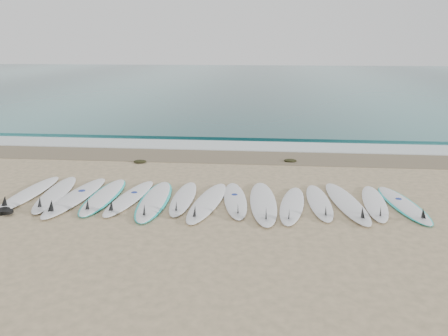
# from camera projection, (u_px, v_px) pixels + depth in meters

# --- Properties ---
(ground) EXTENTS (120.00, 120.00, 0.00)m
(ground) POSITION_uv_depth(u_px,v_px,m) (209.00, 202.00, 9.91)
(ground) COLOR tan
(ocean) EXTENTS (120.00, 55.00, 0.03)m
(ocean) POSITION_uv_depth(u_px,v_px,m) (253.00, 80.00, 40.98)
(ocean) COLOR #215F61
(ocean) RESTS_ON ground
(wet_sand_band) EXTENTS (120.00, 1.80, 0.01)m
(wet_sand_band) POSITION_uv_depth(u_px,v_px,m) (225.00, 156.00, 13.83)
(wet_sand_band) COLOR #71624A
(wet_sand_band) RESTS_ON ground
(foam_band) EXTENTS (120.00, 1.40, 0.04)m
(foam_band) POSITION_uv_depth(u_px,v_px,m) (229.00, 146.00, 15.16)
(foam_band) COLOR silver
(foam_band) RESTS_ON ground
(wave_crest) EXTENTS (120.00, 1.00, 0.10)m
(wave_crest) POSITION_uv_depth(u_px,v_px,m) (232.00, 136.00, 16.59)
(wave_crest) COLOR #215F61
(wave_crest) RESTS_ON ground
(surfboard_0) EXTENTS (0.63, 2.62, 0.33)m
(surfboard_0) POSITION_uv_depth(u_px,v_px,m) (28.00, 193.00, 10.27)
(surfboard_0) COLOR white
(surfboard_0) RESTS_ON ground
(surfboard_1) EXTENTS (0.88, 2.70, 0.34)m
(surfboard_1) POSITION_uv_depth(u_px,v_px,m) (55.00, 194.00, 10.23)
(surfboard_1) COLOR white
(surfboard_1) RESTS_ON ground
(surfboard_2) EXTENTS (0.81, 2.86, 0.36)m
(surfboard_2) POSITION_uv_depth(u_px,v_px,m) (74.00, 197.00, 10.02)
(surfboard_2) COLOR white
(surfboard_2) RESTS_ON ground
(surfboard_3) EXTENTS (0.62, 2.59, 0.33)m
(surfboard_3) POSITION_uv_depth(u_px,v_px,m) (103.00, 196.00, 10.10)
(surfboard_3) COLOR white
(surfboard_3) RESTS_ON ground
(surfboard_4) EXTENTS (0.84, 2.55, 0.32)m
(surfboard_4) POSITION_uv_depth(u_px,v_px,m) (129.00, 198.00, 9.98)
(surfboard_4) COLOR white
(surfboard_4) RESTS_ON ground
(surfboard_5) EXTENTS (0.76, 2.72, 0.34)m
(surfboard_5) POSITION_uv_depth(u_px,v_px,m) (154.00, 201.00, 9.84)
(surfboard_5) COLOR white
(surfboard_5) RESTS_ON ground
(surfboard_6) EXTENTS (0.51, 2.35, 0.30)m
(surfboard_6) POSITION_uv_depth(u_px,v_px,m) (183.00, 198.00, 9.96)
(surfboard_6) COLOR white
(surfboard_6) RESTS_ON ground
(surfboard_7) EXTENTS (0.92, 2.72, 0.34)m
(surfboard_7) POSITION_uv_depth(u_px,v_px,m) (207.00, 202.00, 9.70)
(surfboard_7) COLOR white
(surfboard_7) RESTS_ON ground
(surfboard_8) EXTENTS (0.82, 2.47, 0.31)m
(surfboard_8) POSITION_uv_depth(u_px,v_px,m) (235.00, 200.00, 9.84)
(surfboard_8) COLOR white
(surfboard_8) RESTS_ON ground
(surfboard_9) EXTENTS (0.76, 2.84, 0.36)m
(surfboard_9) POSITION_uv_depth(u_px,v_px,m) (263.00, 203.00, 9.66)
(surfboard_9) COLOR white
(surfboard_9) RESTS_ON ground
(surfboard_10) EXTENTS (0.82, 2.47, 0.31)m
(surfboard_10) POSITION_uv_depth(u_px,v_px,m) (292.00, 205.00, 9.54)
(surfboard_10) COLOR white
(surfboard_10) RESTS_ON ground
(surfboard_11) EXTENTS (0.57, 2.39, 0.30)m
(surfboard_11) POSITION_uv_depth(u_px,v_px,m) (320.00, 202.00, 9.71)
(surfboard_11) COLOR white
(surfboard_11) RESTS_ON ground
(surfboard_12) EXTENTS (0.94, 2.78, 0.35)m
(surfboard_12) POSITION_uv_depth(u_px,v_px,m) (347.00, 203.00, 9.66)
(surfboard_12) COLOR silver
(surfboard_12) RESTS_ON ground
(surfboard_13) EXTENTS (0.73, 2.41, 0.30)m
(surfboard_13) POSITION_uv_depth(u_px,v_px,m) (375.00, 203.00, 9.67)
(surfboard_13) COLOR white
(surfboard_13) RESTS_ON ground
(surfboard_14) EXTENTS (0.93, 2.49, 0.31)m
(surfboard_14) POSITION_uv_depth(u_px,v_px,m) (404.00, 205.00, 9.60)
(surfboard_14) COLOR white
(surfboard_14) RESTS_ON ground
(seaweed_near) EXTENTS (0.39, 0.31, 0.08)m
(seaweed_near) POSITION_uv_depth(u_px,v_px,m) (140.00, 161.00, 13.10)
(seaweed_near) COLOR black
(seaweed_near) RESTS_ON ground
(seaweed_far) EXTENTS (0.39, 0.30, 0.08)m
(seaweed_far) POSITION_uv_depth(u_px,v_px,m) (290.00, 160.00, 13.21)
(seaweed_far) COLOR black
(seaweed_far) RESTS_ON ground
(leash_coil) EXTENTS (0.46, 0.36, 0.11)m
(leash_coil) POSITION_uv_depth(u_px,v_px,m) (4.00, 211.00, 9.21)
(leash_coil) COLOR black
(leash_coil) RESTS_ON ground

